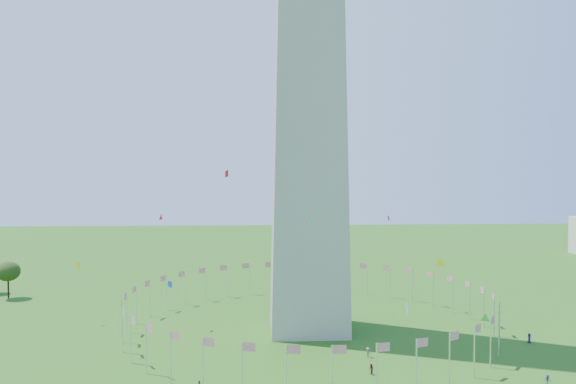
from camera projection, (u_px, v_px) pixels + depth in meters
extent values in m
cylinder|color=silver|center=(484.00, 308.00, 127.12)|extent=(0.24, 0.24, 9.00)
cylinder|color=silver|center=(470.00, 301.00, 134.02)|extent=(0.24, 0.24, 9.00)
cylinder|color=silver|center=(453.00, 295.00, 140.64)|extent=(0.24, 0.24, 9.00)
cylinder|color=silver|center=(433.00, 289.00, 146.79)|extent=(0.24, 0.24, 9.00)
cylinder|color=silver|center=(412.00, 285.00, 152.28)|extent=(0.24, 0.24, 9.00)
cylinder|color=silver|center=(390.00, 282.00, 156.93)|extent=(0.24, 0.24, 9.00)
cylinder|color=silver|center=(367.00, 279.00, 160.62)|extent=(0.24, 0.24, 9.00)
cylinder|color=silver|center=(344.00, 278.00, 163.22)|extent=(0.24, 0.24, 9.00)
cylinder|color=silver|center=(320.00, 277.00, 164.66)|extent=(0.24, 0.24, 9.00)
cylinder|color=silver|center=(296.00, 277.00, 164.90)|extent=(0.24, 0.24, 9.00)
cylinder|color=silver|center=(273.00, 277.00, 163.92)|extent=(0.24, 0.24, 9.00)
cylinder|color=silver|center=(250.00, 279.00, 161.76)|extent=(0.24, 0.24, 9.00)
cylinder|color=silver|center=(227.00, 281.00, 158.49)|extent=(0.24, 0.24, 9.00)
cylinder|color=silver|center=(205.00, 284.00, 154.19)|extent=(0.24, 0.24, 9.00)
cylinder|color=silver|center=(185.00, 288.00, 149.01)|extent=(0.24, 0.24, 9.00)
cylinder|color=silver|center=(166.00, 292.00, 143.09)|extent=(0.24, 0.24, 9.00)
cylinder|color=silver|center=(150.00, 298.00, 136.63)|extent=(0.24, 0.24, 9.00)
cylinder|color=silver|center=(136.00, 305.00, 129.81)|extent=(0.24, 0.24, 9.00)
cylinder|color=silver|center=(127.00, 312.00, 122.85)|extent=(0.24, 0.24, 9.00)
cylinder|color=silver|center=(122.00, 321.00, 115.95)|extent=(0.24, 0.24, 9.00)
cylinder|color=silver|center=(123.00, 330.00, 109.32)|extent=(0.24, 0.24, 9.00)
cylinder|color=silver|center=(131.00, 339.00, 103.17)|extent=(0.24, 0.24, 9.00)
cylinder|color=silver|center=(147.00, 348.00, 97.69)|extent=(0.24, 0.24, 9.00)
cylinder|color=silver|center=(171.00, 357.00, 93.03)|extent=(0.24, 0.24, 9.00)
cylinder|color=silver|center=(203.00, 365.00, 89.34)|extent=(0.24, 0.24, 9.00)
cylinder|color=silver|center=(242.00, 370.00, 86.74)|extent=(0.24, 0.24, 9.00)
cylinder|color=silver|center=(286.00, 374.00, 85.30)|extent=(0.24, 0.24, 9.00)
cylinder|color=silver|center=(332.00, 374.00, 85.06)|extent=(0.24, 0.24, 9.00)
cylinder|color=silver|center=(376.00, 372.00, 86.04)|extent=(0.24, 0.24, 9.00)
cylinder|color=silver|center=(416.00, 367.00, 88.20)|extent=(0.24, 0.24, 9.00)
cylinder|color=silver|center=(449.00, 360.00, 91.48)|extent=(0.24, 0.24, 9.00)
cylinder|color=silver|center=(474.00, 352.00, 95.77)|extent=(0.24, 0.24, 9.00)
cylinder|color=silver|center=(491.00, 343.00, 100.96)|extent=(0.24, 0.24, 9.00)
cylinder|color=silver|center=(499.00, 333.00, 106.87)|extent=(0.24, 0.24, 9.00)
cylinder|color=silver|center=(500.00, 324.00, 113.33)|extent=(0.24, 0.24, 9.00)
cylinder|color=silver|center=(494.00, 315.00, 120.15)|extent=(0.24, 0.24, 9.00)
imported|color=maroon|center=(371.00, 369.00, 97.34)|extent=(0.89, 1.06, 1.92)
imported|color=#72675B|center=(368.00, 352.00, 106.44)|extent=(1.44, 1.21, 1.94)
imported|color=#331B53|center=(548.00, 379.00, 92.97)|extent=(1.17, 0.84, 1.63)
imported|color=#2F1A4E|center=(529.00, 338.00, 115.51)|extent=(0.92, 1.14, 2.03)
plane|color=yellow|center=(440.00, 263.00, 108.61)|extent=(1.55, 1.99, 2.35)
plane|color=yellow|center=(551.00, 123.00, 69.33)|extent=(1.31, 1.26, 1.79)
plane|color=red|center=(227.00, 174.00, 94.89)|extent=(0.49, 1.38, 1.42)
plane|color=red|center=(161.00, 218.00, 127.70)|extent=(0.79, 1.67, 1.84)
plane|color=blue|center=(170.00, 284.00, 107.03)|extent=(1.36, 0.71, 1.37)
plane|color=green|center=(310.00, 221.00, 109.47)|extent=(1.36, 1.49, 1.42)
plane|color=#CC2699|center=(389.00, 218.00, 120.42)|extent=(0.34, 1.20, 1.23)
plane|color=green|center=(485.00, 319.00, 109.55)|extent=(1.33, 1.10, 1.72)
plane|color=white|center=(407.00, 309.00, 91.66)|extent=(1.94, 0.51, 1.92)
plane|color=yellow|center=(78.00, 266.00, 130.53)|extent=(1.14, 1.72, 1.78)
ellipsoid|color=#2E4818|center=(8.00, 280.00, 156.20)|extent=(6.50, 6.50, 10.15)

